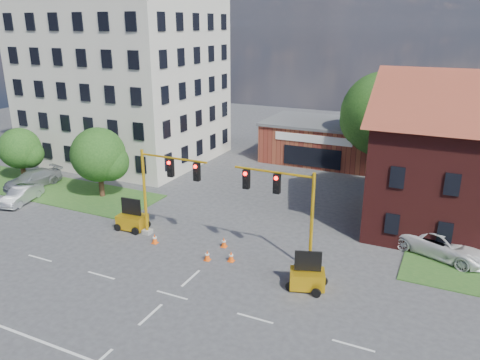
{
  "coord_description": "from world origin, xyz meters",
  "views": [
    {
      "loc": [
        12.99,
        -18.69,
        14.25
      ],
      "look_at": [
        -0.57,
        10.0,
        3.6
      ],
      "focal_mm": 35.0,
      "sensor_mm": 36.0,
      "label": 1
    }
  ],
  "objects_px": {
    "trailer_east": "(307,277)",
    "trailer_west": "(132,220)",
    "signal_mast_west": "(164,185)",
    "pickup_white": "(444,244)",
    "signal_mast_east": "(286,205)"
  },
  "relations": [
    {
      "from": "trailer_west",
      "to": "pickup_white",
      "type": "bearing_deg",
      "value": 9.82
    },
    {
      "from": "signal_mast_west",
      "to": "trailer_west",
      "type": "relative_size",
      "value": 2.73
    },
    {
      "from": "pickup_white",
      "to": "trailer_west",
      "type": "bearing_deg",
      "value": 125.31
    },
    {
      "from": "pickup_white",
      "to": "signal_mast_west",
      "type": "bearing_deg",
      "value": 128.17
    },
    {
      "from": "trailer_west",
      "to": "pickup_white",
      "type": "xyz_separation_m",
      "value": [
        20.65,
        5.26,
        0.12
      ]
    },
    {
      "from": "signal_mast_west",
      "to": "trailer_west",
      "type": "bearing_deg",
      "value": 176.83
    },
    {
      "from": "signal_mast_east",
      "to": "pickup_white",
      "type": "bearing_deg",
      "value": 31.43
    },
    {
      "from": "trailer_west",
      "to": "trailer_east",
      "type": "xyz_separation_m",
      "value": [
        13.92,
        -2.28,
        -0.02
      ]
    },
    {
      "from": "trailer_east",
      "to": "pickup_white",
      "type": "distance_m",
      "value": 10.11
    },
    {
      "from": "signal_mast_east",
      "to": "pickup_white",
      "type": "relative_size",
      "value": 1.04
    },
    {
      "from": "signal_mast_west",
      "to": "trailer_east",
      "type": "bearing_deg",
      "value": -10.99
    },
    {
      "from": "trailer_east",
      "to": "trailer_west",
      "type": "bearing_deg",
      "value": 151.53
    },
    {
      "from": "signal_mast_east",
      "to": "trailer_east",
      "type": "bearing_deg",
      "value": -44.42
    },
    {
      "from": "trailer_west",
      "to": "signal_mast_west",
      "type": "bearing_deg",
      "value": -7.63
    },
    {
      "from": "pickup_white",
      "to": "trailer_east",
      "type": "bearing_deg",
      "value": 159.25
    }
  ]
}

